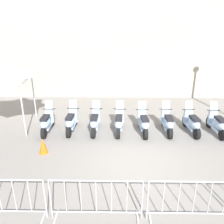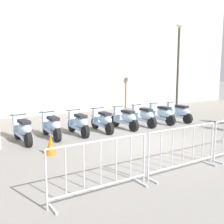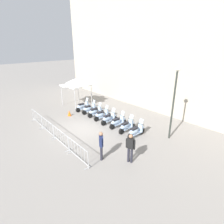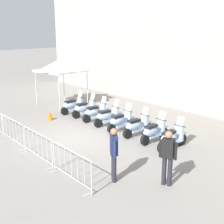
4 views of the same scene
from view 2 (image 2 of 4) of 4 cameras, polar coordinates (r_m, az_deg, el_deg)
name	(u,v)px [view 2 (image 2 of 4)]	position (r m, az deg, el deg)	size (l,w,h in m)	color
ground_plane	(152,143)	(8.74, 8.62, -6.66)	(120.00, 120.00, 0.00)	gray
building_facade	(53,7)	(16.44, -12.74, 21.43)	(28.00, 2.40, 12.02)	#B2A893
motorcycle_0	(23,130)	(8.98, -18.78, -3.64)	(0.60, 1.72, 1.24)	black
motorcycle_1	(52,126)	(9.36, -12.94, -2.92)	(0.66, 1.72, 1.24)	black
motorcycle_2	(79,123)	(9.71, -7.23, -2.36)	(0.66, 1.72, 1.24)	black
motorcycle_3	(103,120)	(10.15, -2.01, -1.82)	(0.70, 1.71, 1.24)	black
motorcycle_4	(125,118)	(10.65, 2.90, -1.34)	(0.58, 1.72, 1.24)	black
motorcycle_5	(144,116)	(11.31, 6.86, -0.81)	(0.63, 1.72, 1.24)	black
motorcycle_6	(161,114)	(11.97, 10.68, -0.39)	(0.56, 1.73, 1.24)	black
motorcycle_7	(179,112)	(12.62, 14.28, -0.05)	(0.61, 1.72, 1.24)	black
barrier_segment_0	(101,168)	(4.96, -2.48, -12.16)	(2.07, 0.73, 1.07)	#B2B5B7
barrier_segment_1	(183,150)	(6.28, 15.17, -7.96)	(2.07, 0.73, 1.07)	#B2B5B7
street_lamp	(178,59)	(14.86, 14.19, 11.08)	(0.36, 0.36, 4.87)	#2D332D
traffic_cone	(51,145)	(7.57, -13.14, -7.04)	(0.32, 0.32, 0.55)	orange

